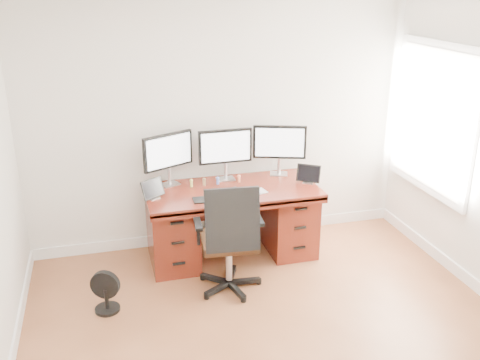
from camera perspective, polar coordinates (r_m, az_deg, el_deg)
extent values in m
cube|color=silver|center=(5.51, -2.05, 6.58)|extent=(4.00, 0.10, 2.70)
cube|color=white|center=(5.62, 19.90, 6.16)|extent=(0.04, 1.30, 1.50)
cube|color=white|center=(5.61, 19.73, 6.16)|extent=(0.01, 1.15, 1.35)
cube|color=#581C11|center=(5.28, -0.85, -1.17)|extent=(1.70, 0.80, 0.05)
cube|color=#581C11|center=(5.36, -7.22, -5.40)|extent=(0.45, 0.70, 0.70)
cube|color=#581C11|center=(5.62, 5.09, -4.00)|extent=(0.45, 0.70, 0.70)
cube|color=#44140C|center=(5.64, -1.60, -2.19)|extent=(0.74, 0.03, 0.40)
cylinder|color=black|center=(5.06, -1.17, -10.93)|extent=(0.61, 0.61, 0.08)
cylinder|color=silver|center=(4.94, -1.19, -8.53)|extent=(0.06, 0.06, 0.40)
cube|color=#361E10|center=(4.84, -1.21, -6.44)|extent=(0.53, 0.51, 0.07)
cube|color=black|center=(4.51, -0.81, -4.29)|extent=(0.47, 0.09, 0.56)
cube|color=black|center=(4.73, -4.51, -4.72)|extent=(0.08, 0.25, 0.03)
cube|color=black|center=(4.80, 2.00, -4.25)|extent=(0.08, 0.25, 0.03)
cylinder|color=black|center=(4.89, -13.94, -13.21)|extent=(0.22, 0.22, 0.03)
cylinder|color=black|center=(4.84, -14.05, -12.18)|extent=(0.04, 0.04, 0.18)
cylinder|color=black|center=(4.77, -14.18, -10.89)|extent=(0.25, 0.15, 0.25)
cube|color=silver|center=(5.42, -7.52, -0.44)|extent=(0.22, 0.20, 0.01)
cylinder|color=silver|center=(5.39, -7.56, 0.41)|extent=(0.04, 0.04, 0.18)
cube|color=black|center=(5.30, -7.69, 3.09)|extent=(0.51, 0.27, 0.35)
cube|color=white|center=(5.29, -7.57, 3.04)|extent=(0.45, 0.22, 0.30)
cube|color=silver|center=(5.52, -1.55, 0.13)|extent=(0.18, 0.14, 0.01)
cylinder|color=silver|center=(5.49, -1.56, 0.96)|extent=(0.04, 0.04, 0.18)
cube|color=black|center=(5.40, -1.58, 3.61)|extent=(0.55, 0.04, 0.35)
cube|color=white|center=(5.38, -1.53, 3.55)|extent=(0.50, 0.01, 0.30)
cube|color=silver|center=(5.67, 4.16, 0.67)|extent=(0.22, 0.19, 0.01)
cylinder|color=silver|center=(5.64, 4.18, 1.48)|extent=(0.04, 0.04, 0.18)
cube|color=black|center=(5.56, 4.25, 4.06)|extent=(0.53, 0.21, 0.35)
cube|color=white|center=(5.54, 4.25, 4.00)|extent=(0.47, 0.17, 0.30)
cube|color=silver|center=(5.10, -9.22, -1.89)|extent=(0.13, 0.12, 0.01)
cube|color=black|center=(5.07, -9.28, -0.91)|extent=(0.24, 0.19, 0.17)
cube|color=silver|center=(5.46, 7.31, -0.24)|extent=(0.13, 0.12, 0.01)
cube|color=black|center=(5.43, 7.35, 0.68)|extent=(0.24, 0.19, 0.17)
cube|color=silver|center=(5.09, 0.18, -1.63)|extent=(0.29, 0.14, 0.01)
cube|color=silver|center=(5.20, 1.99, -1.21)|extent=(0.16, 0.16, 0.01)
cube|color=black|center=(5.01, -3.62, -2.09)|extent=(0.25, 0.17, 0.01)
cube|color=black|center=(5.25, -0.85, -0.96)|extent=(0.14, 0.10, 0.01)
cylinder|color=#CDC95A|center=(5.33, -5.21, -0.46)|extent=(0.03, 0.03, 0.05)
sphere|color=#CDC95A|center=(5.31, -5.22, -0.07)|extent=(0.03, 0.03, 0.03)
cylinder|color=olive|center=(5.35, -3.84, -0.33)|extent=(0.03, 0.03, 0.05)
sphere|color=olive|center=(5.33, -3.85, 0.06)|extent=(0.03, 0.03, 0.03)
cylinder|color=#6481E2|center=(5.38, -2.37, -0.19)|extent=(0.03, 0.03, 0.05)
sphere|color=#6481E2|center=(5.36, -2.38, 0.20)|extent=(0.03, 0.03, 0.03)
cylinder|color=#FD8D5E|center=(5.42, -0.11, 0.03)|extent=(0.03, 0.03, 0.05)
sphere|color=#FD8D5E|center=(5.41, -0.11, 0.41)|extent=(0.03, 0.03, 0.03)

